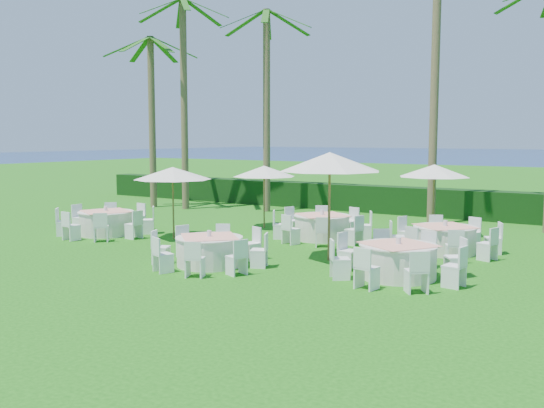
# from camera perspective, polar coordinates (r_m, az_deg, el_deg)

# --- Properties ---
(ground) EXTENTS (120.00, 120.00, 0.00)m
(ground) POSITION_cam_1_polar(r_m,az_deg,el_deg) (16.89, -3.43, -5.22)
(ground) COLOR #16570F
(ground) RESTS_ON ground
(hedge) EXTENTS (34.00, 1.00, 1.20)m
(hedge) POSITION_cam_1_polar(r_m,az_deg,el_deg) (27.32, 11.54, 0.36)
(hedge) COLOR black
(hedge) RESTS_ON ground
(banquet_table_a) EXTENTS (3.30, 3.30, 0.99)m
(banquet_table_a) POSITION_cam_1_polar(r_m,az_deg,el_deg) (21.79, -15.35, -1.66)
(banquet_table_a) COLOR silver
(banquet_table_a) RESTS_ON ground
(banquet_table_b) EXTENTS (3.02, 3.02, 0.94)m
(banquet_table_b) POSITION_cam_1_polar(r_m,az_deg,el_deg) (16.07, -5.92, -4.35)
(banquet_table_b) COLOR silver
(banquet_table_b) RESTS_ON ground
(banquet_table_c) EXTENTS (3.29, 3.29, 0.99)m
(banquet_table_c) POSITION_cam_1_polar(r_m,az_deg,el_deg) (14.92, 11.78, -5.18)
(banquet_table_c) COLOR silver
(banquet_table_c) RESTS_ON ground
(banquet_table_e) EXTENTS (3.24, 3.24, 0.98)m
(banquet_table_e) POSITION_cam_1_polar(r_m,az_deg,el_deg) (20.14, 4.73, -2.11)
(banquet_table_e) COLOR silver
(banquet_table_e) RESTS_ON ground
(banquet_table_f) EXTENTS (3.14, 3.14, 0.96)m
(banquet_table_f) POSITION_cam_1_polar(r_m,az_deg,el_deg) (18.41, 15.95, -3.16)
(banquet_table_f) COLOR silver
(banquet_table_f) RESTS_ON ground
(umbrella_a) EXTENTS (2.56, 2.56, 2.39)m
(umbrella_a) POSITION_cam_1_polar(r_m,az_deg,el_deg) (20.29, -9.33, 2.87)
(umbrella_a) COLOR brown
(umbrella_a) RESTS_ON ground
(umbrella_b) EXTENTS (2.84, 2.84, 2.97)m
(umbrella_b) POSITION_cam_1_polar(r_m,az_deg,el_deg) (16.48, 5.45, 3.97)
(umbrella_b) COLOR brown
(umbrella_b) RESTS_ON ground
(umbrella_c) EXTENTS (2.34, 2.34, 2.32)m
(umbrella_c) POSITION_cam_1_polar(r_m,az_deg,el_deg) (22.40, -0.75, 3.10)
(umbrella_c) COLOR brown
(umbrella_c) RESTS_ON ground
(umbrella_d) EXTENTS (2.42, 2.42, 2.45)m
(umbrella_d) POSITION_cam_1_polar(r_m,az_deg,el_deg) (21.31, 15.03, 3.04)
(umbrella_d) COLOR brown
(umbrella_d) RESTS_ON ground
(palm_a) EXTENTS (4.30, 4.34, 9.68)m
(palm_a) POSITION_cam_1_polar(r_m,az_deg,el_deg) (28.72, -8.29, 10.11)
(palm_a) COLOR brown
(palm_a) RESTS_ON ground
(palm_b) EXTENTS (4.40, 3.97, 9.00)m
(palm_b) POSITION_cam_1_polar(r_m,az_deg,el_deg) (27.51, -0.51, 9.62)
(palm_b) COLOR brown
(palm_b) RESTS_ON ground
(palm_c) EXTENTS (4.15, 4.40, 12.79)m
(palm_c) POSITION_cam_1_polar(r_m,az_deg,el_deg) (24.39, 15.17, 14.39)
(palm_c) COLOR brown
(palm_c) RESTS_ON ground
(palm_f) EXTENTS (4.20, 4.39, 8.11)m
(palm_f) POSITION_cam_1_polar(r_m,az_deg,el_deg) (29.78, -11.24, 8.37)
(palm_f) COLOR brown
(palm_f) RESTS_ON ground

